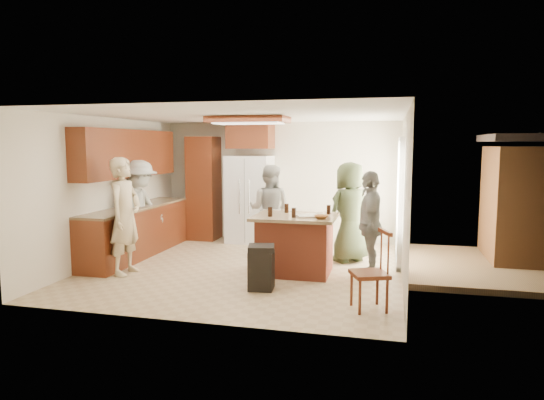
% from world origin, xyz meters
% --- Properties ---
extents(room_shell, '(8.00, 5.20, 5.00)m').
position_xyz_m(room_shell, '(4.37, 1.64, 0.87)').
color(room_shell, tan).
rests_on(room_shell, ground).
extents(person_front_left, '(0.52, 0.69, 1.84)m').
position_xyz_m(person_front_left, '(-1.73, -0.78, 0.92)').
color(person_front_left, '#C7B188').
rests_on(person_front_left, ground).
extents(person_behind_left, '(0.84, 0.55, 1.67)m').
position_xyz_m(person_behind_left, '(0.12, 1.14, 0.83)').
color(person_behind_left, gray).
rests_on(person_behind_left, ground).
extents(person_behind_right, '(1.00, 0.98, 1.74)m').
position_xyz_m(person_behind_right, '(1.62, 0.89, 0.87)').
color(person_behind_right, '#364025').
rests_on(person_behind_right, ground).
extents(person_side_right, '(0.54, 0.98, 1.64)m').
position_xyz_m(person_side_right, '(2.00, -0.03, 0.82)').
color(person_side_right, gray).
rests_on(person_side_right, ground).
extents(person_counter, '(0.78, 1.23, 1.76)m').
position_xyz_m(person_counter, '(-2.09, 0.31, 0.88)').
color(person_counter, '#96978F').
rests_on(person_counter, ground).
extents(left_cabinetry, '(0.64, 3.00, 2.30)m').
position_xyz_m(left_cabinetry, '(-2.24, 0.40, 0.96)').
color(left_cabinetry, maroon).
rests_on(left_cabinetry, ground).
extents(back_wall_units, '(1.80, 0.60, 2.45)m').
position_xyz_m(back_wall_units, '(-1.33, 2.20, 1.38)').
color(back_wall_units, maroon).
rests_on(back_wall_units, ground).
extents(refrigerator, '(0.90, 0.76, 1.80)m').
position_xyz_m(refrigerator, '(-0.55, 2.12, 0.90)').
color(refrigerator, white).
rests_on(refrigerator, ground).
extents(kitchen_island, '(1.28, 1.03, 0.93)m').
position_xyz_m(kitchen_island, '(0.85, -0.11, 0.47)').
color(kitchen_island, '#AB442C').
rests_on(kitchen_island, ground).
extents(island_items, '(0.96, 0.66, 0.15)m').
position_xyz_m(island_items, '(1.07, -0.20, 0.97)').
color(island_items, silver).
rests_on(island_items, kitchen_island).
extents(trash_bin, '(0.43, 0.43, 0.63)m').
position_xyz_m(trash_bin, '(0.56, -1.07, 0.32)').
color(trash_bin, black).
rests_on(trash_bin, ground).
extents(spindle_chair, '(0.54, 0.54, 0.99)m').
position_xyz_m(spindle_chair, '(2.09, -1.56, 0.45)').
color(spindle_chair, maroon).
rests_on(spindle_chair, ground).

